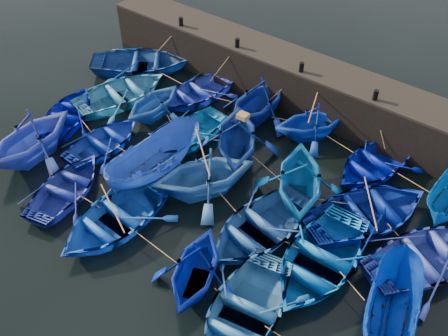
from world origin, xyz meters
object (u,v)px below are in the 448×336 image
Objects in this scene: boat_0 at (141,62)px; wooden_crate at (243,116)px; boat_8 at (186,133)px; boat_13 at (69,113)px; boat_20 at (29,137)px.

wooden_crate is at bearing -144.44° from boat_0.
wooden_crate reaches higher than boat_0.
boat_8 is 6.48m from boat_13.
wooden_crate is at bearing 18.33° from boat_8.
boat_0 reaches higher than boat_8.
boat_8 reaches higher than boat_13.
boat_0 is 10.00m from wooden_crate.
boat_0 is 8.86m from boat_20.
boat_0 is at bearing 94.32° from boat_20.
boat_20 is (0.95, -2.97, 0.82)m from boat_13.
boat_13 is 3.23m from boat_20.
boat_8 is 7.44m from boat_20.
wooden_crate is (8.06, 5.99, 1.32)m from boat_20.
boat_13 is (0.40, -5.76, -0.14)m from boat_0.
boat_0 is at bearing -110.63° from boat_13.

